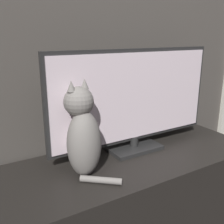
# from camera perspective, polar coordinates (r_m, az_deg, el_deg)

# --- Properties ---
(wall_back) EXTENTS (4.80, 0.05, 2.60)m
(wall_back) POSITION_cam_1_polar(r_m,az_deg,el_deg) (1.46, -4.32, 23.10)
(wall_back) COLOR #47423D
(wall_back) RESTS_ON ground_plane
(tv_stand) EXTENTS (1.49, 0.52, 0.53)m
(tv_stand) POSITION_cam_1_polar(r_m,az_deg,el_deg) (1.47, 2.24, -19.70)
(tv_stand) COLOR black
(tv_stand) RESTS_ON ground_plane
(tv) EXTENTS (0.96, 0.17, 0.54)m
(tv) POSITION_cam_1_polar(r_m,az_deg,el_deg) (1.36, 4.98, 2.72)
(tv) COLOR black
(tv) RESTS_ON tv_stand
(cat) EXTENTS (0.20, 0.27, 0.43)m
(cat) POSITION_cam_1_polar(r_m,az_deg,el_deg) (1.14, -6.40, -4.93)
(cat) COLOR gray
(cat) RESTS_ON tv_stand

